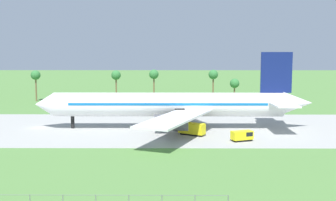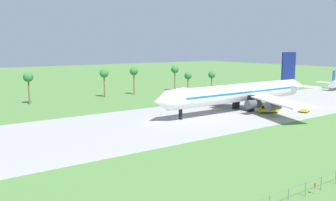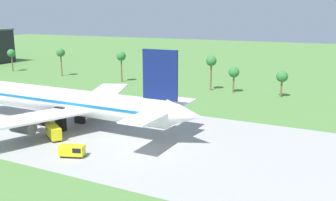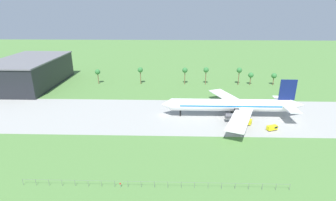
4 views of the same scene
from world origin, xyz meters
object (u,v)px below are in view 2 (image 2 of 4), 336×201
jet_airliner (241,93)px  baggage_tug (268,108)px  fuel_truck (306,108)px  no_stopping_sign (315,187)px

jet_airliner → baggage_tug: jet_airliner is taller
jet_airliner → baggage_tug: 10.12m
fuel_truck → no_stopping_sign: (-58.70, -40.11, -0.16)m
fuel_truck → no_stopping_sign: 71.10m
jet_airliner → fuel_truck: (14.44, -14.60, -4.74)m
baggage_tug → fuel_truck: (10.75, -6.27, -0.32)m
jet_airliner → fuel_truck: size_ratio=13.79×
baggage_tug → no_stopping_sign: 66.72m
jet_airliner → no_stopping_sign: 70.54m
baggage_tug → no_stopping_sign: size_ratio=3.75×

